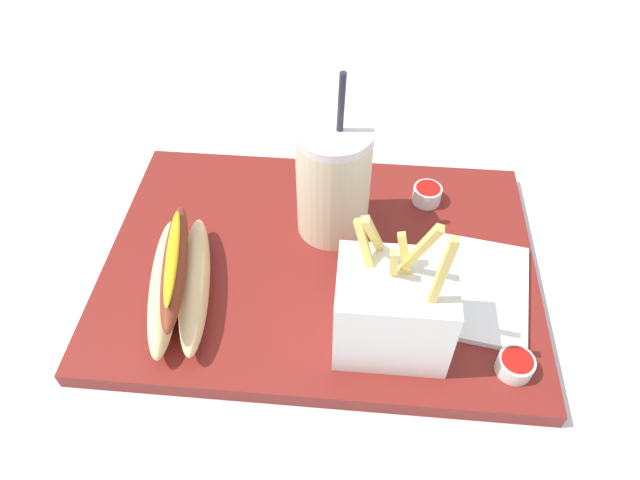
{
  "coord_description": "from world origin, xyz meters",
  "views": [
    {
      "loc": [
        0.04,
        -0.42,
        0.51
      ],
      "look_at": [
        0.0,
        0.0,
        0.05
      ],
      "focal_mm": 32.14,
      "sensor_mm": 36.0,
      "label": 1
    }
  ],
  "objects_px": {
    "soda_cup": "(333,182)",
    "hot_dog_1": "(179,279)",
    "ketchup_cup_2": "(427,194)",
    "napkin_stack": "(476,288)",
    "fries_basket": "(393,309)",
    "ketchup_cup_1": "(515,364)"
  },
  "relations": [
    {
      "from": "soda_cup",
      "to": "ketchup_cup_2",
      "type": "height_order",
      "value": "soda_cup"
    },
    {
      "from": "hot_dog_1",
      "to": "soda_cup",
      "type": "bearing_deg",
      "value": 37.56
    },
    {
      "from": "fries_basket",
      "to": "ketchup_cup_2",
      "type": "xyz_separation_m",
      "value": [
        0.04,
        0.2,
        -0.04
      ]
    },
    {
      "from": "napkin_stack",
      "to": "ketchup_cup_2",
      "type": "bearing_deg",
      "value": 109.58
    },
    {
      "from": "soda_cup",
      "to": "napkin_stack",
      "type": "bearing_deg",
      "value": -27.44
    },
    {
      "from": "soda_cup",
      "to": "ketchup_cup_2",
      "type": "bearing_deg",
      "value": 24.89
    },
    {
      "from": "fries_basket",
      "to": "hot_dog_1",
      "type": "bearing_deg",
      "value": 170.83
    },
    {
      "from": "soda_cup",
      "to": "ketchup_cup_1",
      "type": "bearing_deg",
      "value": -43.47
    },
    {
      "from": "fries_basket",
      "to": "napkin_stack",
      "type": "relative_size",
      "value": 1.27
    },
    {
      "from": "hot_dog_1",
      "to": "fries_basket",
      "type": "bearing_deg",
      "value": -9.17
    },
    {
      "from": "hot_dog_1",
      "to": "ketchup_cup_2",
      "type": "distance_m",
      "value": 0.31
    },
    {
      "from": "fries_basket",
      "to": "soda_cup",
      "type": "bearing_deg",
      "value": 114.07
    },
    {
      "from": "ketchup_cup_1",
      "to": "napkin_stack",
      "type": "height_order",
      "value": "ketchup_cup_1"
    },
    {
      "from": "fries_basket",
      "to": "ketchup_cup_2",
      "type": "distance_m",
      "value": 0.21
    },
    {
      "from": "soda_cup",
      "to": "hot_dog_1",
      "type": "height_order",
      "value": "soda_cup"
    },
    {
      "from": "ketchup_cup_2",
      "to": "napkin_stack",
      "type": "xyz_separation_m",
      "value": [
        0.05,
        -0.14,
        -0.01
      ]
    },
    {
      "from": "ketchup_cup_2",
      "to": "ketchup_cup_1",
      "type": "bearing_deg",
      "value": -71.98
    },
    {
      "from": "ketchup_cup_1",
      "to": "fries_basket",
      "type": "bearing_deg",
      "value": 167.81
    },
    {
      "from": "hot_dog_1",
      "to": "napkin_stack",
      "type": "bearing_deg",
      "value": 6.0
    },
    {
      "from": "ketchup_cup_2",
      "to": "napkin_stack",
      "type": "distance_m",
      "value": 0.14
    },
    {
      "from": "fries_basket",
      "to": "hot_dog_1",
      "type": "distance_m",
      "value": 0.22
    },
    {
      "from": "soda_cup",
      "to": "napkin_stack",
      "type": "height_order",
      "value": "soda_cup"
    }
  ]
}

